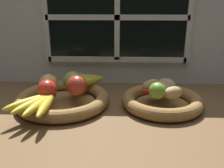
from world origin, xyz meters
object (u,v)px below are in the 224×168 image
Objects in this scene: fruit_bowl_left at (63,100)px; apple_red_right at (77,85)px; apple_golden_left at (48,83)px; lime_near at (157,91)px; banana_bunch_back at (83,81)px; chili_pepper at (157,92)px; apple_red_front at (47,89)px; banana_bunch_front at (37,103)px; potato_large at (163,88)px; potato_small at (174,92)px; fruit_bowl_right at (162,101)px; potato_oblong at (152,86)px; potato_back at (166,85)px; apple_green_back at (73,81)px.

fruit_bowl_left is 4.68× the size of apple_red_right.
apple_golden_left is 1.17× the size of lime_near.
banana_bunch_back reaches higher than chili_pepper.
apple_red_front reaches higher than banana_bunch_front.
potato_large is at bearing 2.56° from apple_red_right.
apple_golden_left is 46.90cm from potato_small.
potato_large is at bearing -0.00° from fruit_bowl_left.
fruit_bowl_right is 32.66cm from apple_red_right.
potato_small is 0.96× the size of potato_oblong.
potato_small is 0.72× the size of chili_pepper.
potato_back is at bearing 61.02° from lime_near.
apple_golden_left reaches higher than fruit_bowl_right.
fruit_bowl_left is 4.50× the size of potato_small.
potato_back is 0.94× the size of potato_small.
lime_near reaches higher than banana_bunch_front.
apple_green_back reaches higher than potato_large.
potato_back is (40.04, 4.58, 4.96)cm from fruit_bowl_left.
lime_near is at bearing -27.05° from banana_bunch_back.
apple_red_right is at bearing 17.69° from apple_red_front.
lime_near is at bearing -14.18° from apple_green_back.
apple_red_right reaches higher than potato_back.
apple_red_front reaches higher than lime_near.
fruit_bowl_right is 4.07× the size of apple_green_back.
potato_oblong is at bearing -15.67° from banana_bunch_back.
banana_bunch_back is (10.65, 15.43, -1.79)cm from apple_red_front.
potato_small is at bearing -81.03° from potato_back.
banana_bunch_back is 32.49cm from lime_near.
fruit_bowl_left is at bearing -130.28° from apple_green_back.
fruit_bowl_left is at bearing 180.00° from fruit_bowl_right.
chili_pepper is at bearing -6.90° from apple_green_back.
banana_bunch_front reaches higher than fruit_bowl_left.
chili_pepper is (32.65, -3.95, -2.62)cm from apple_green_back.
potato_small is at bearing -10.98° from apple_green_back.
apple_red_front is 0.91× the size of potato_back.
potato_oblong is at bearing 21.74° from banana_bunch_front.
potato_large is at bearing -114.44° from potato_back.
potato_oblong reaches higher than banana_bunch_front.
potato_oblong is (-7.08, 6.25, 0.28)cm from potato_small.
apple_golden_left is at bearing 178.52° from fruit_bowl_right.
potato_oblong reaches higher than banana_bunch_back.
apple_green_back reaches higher than potato_back.
lime_near is (39.56, 0.67, -0.36)cm from apple_red_front.
fruit_bowl_left is 1.17× the size of fruit_bowl_right.
apple_red_right is 1.25× the size of lime_near.
fruit_bowl_left is at bearing 180.00° from potato_large.
banana_bunch_back is at bearing 164.33° from potato_oblong.
apple_red_front is 1.12× the size of lime_near.
potato_large is (31.60, -10.73, 0.88)cm from banana_bunch_back.
lime_near is (-6.02, -0.70, 0.80)cm from potato_small.
banana_bunch_back is at bearing 39.31° from apple_golden_left.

